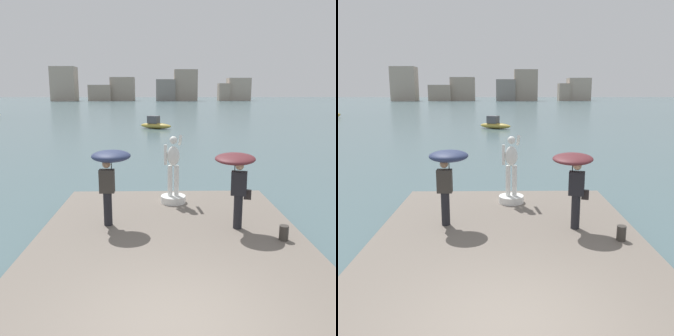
{
  "view_description": "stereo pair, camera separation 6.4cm",
  "coord_description": "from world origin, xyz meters",
  "views": [
    {
      "loc": [
        -0.24,
        -4.78,
        3.83
      ],
      "look_at": [
        0.0,
        5.97,
        1.55
      ],
      "focal_mm": 38.88,
      "sensor_mm": 36.0,
      "label": 1
    },
    {
      "loc": [
        -0.18,
        -4.78,
        3.83
      ],
      "look_at": [
        0.0,
        5.97,
        1.55
      ],
      "focal_mm": 38.88,
      "sensor_mm": 36.0,
      "label": 2
    }
  ],
  "objects": [
    {
      "name": "pier",
      "position": [
        0.0,
        2.25,
        0.2
      ],
      "size": [
        6.48,
        10.51,
        0.4
      ],
      "primitive_type": "cube",
      "color": "#70665B",
      "rests_on": "ground"
    },
    {
      "name": "ground_plane",
      "position": [
        0.0,
        40.0,
        0.0
      ],
      "size": [
        400.0,
        400.0,
        0.0
      ],
      "primitive_type": "plane",
      "color": "#4C666B"
    },
    {
      "name": "onlooker_right",
      "position": [
        1.66,
        3.99,
        1.89
      ],
      "size": [
        1.24,
        1.25,
        1.94
      ],
      "color": "black",
      "rests_on": "pier"
    },
    {
      "name": "distant_skyline",
      "position": [
        -6.36,
        145.19,
        5.11
      ],
      "size": [
        79.46,
        10.62,
        13.28
      ],
      "color": "#A89989",
      "rests_on": "ground"
    },
    {
      "name": "mooring_bollard",
      "position": [
        2.65,
        3.16,
        0.58
      ],
      "size": [
        0.22,
        0.22,
        0.35
      ],
      "primitive_type": "cylinder",
      "color": "#38332D",
      "rests_on": "pier"
    },
    {
      "name": "onlooker_left",
      "position": [
        -1.51,
        4.28,
        1.97
      ],
      "size": [
        1.0,
        1.01,
        1.97
      ],
      "color": "black",
      "rests_on": "pier"
    },
    {
      "name": "boat_far",
      "position": [
        -0.73,
        33.26,
        0.44
      ],
      "size": [
        3.63,
        2.67,
        1.31
      ],
      "color": "#B2993D",
      "rests_on": "ground"
    },
    {
      "name": "statue_white_figure",
      "position": [
        0.17,
        6.17,
        1.1
      ],
      "size": [
        0.78,
        0.95,
        2.12
      ],
      "color": "white",
      "rests_on": "pier"
    }
  ]
}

